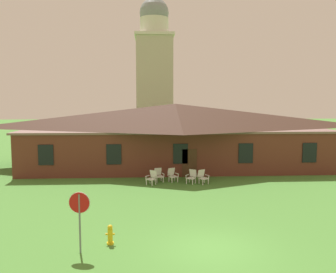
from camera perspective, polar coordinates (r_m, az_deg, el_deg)
The scene contains 10 objects.
ground_plane at distance 14.25m, azimuth 7.06°, elevation -17.63°, with size 200.00×200.00×0.00m, color #477F33.
brick_building at distance 31.09m, azimuth 1.18°, elevation 0.40°, with size 25.56×10.40×5.43m.
dome_tower at distance 48.57m, azimuth -2.21°, elevation 10.00°, with size 5.18×5.18×20.22m.
stop_sign at distance 13.67m, azimuth -14.11°, elevation -11.42°, with size 0.80×0.14×2.32m.
lawn_chair_by_porch at distance 24.17m, azimuth -2.60°, elevation -6.58°, with size 0.85×0.87×0.96m.
lawn_chair_near_door at distance 24.96m, azimuth -1.53°, elevation -6.18°, with size 0.75×0.80×0.96m.
lawn_chair_left_end at distance 24.94m, azimuth 0.72°, elevation -6.19°, with size 0.80×0.84×0.96m.
lawn_chair_middle at distance 24.50m, azimuth 3.87°, elevation -6.41°, with size 0.84×0.87×0.96m.
lawn_chair_right_end at distance 24.47m, azimuth 5.61°, elevation -6.44°, with size 0.81×0.85×0.96m.
fire_hydrant at distance 14.64m, azimuth -9.32°, elevation -15.42°, with size 0.36×0.28×0.79m.
Camera 1 is at (-2.41, -12.86, 5.63)m, focal length 37.75 mm.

